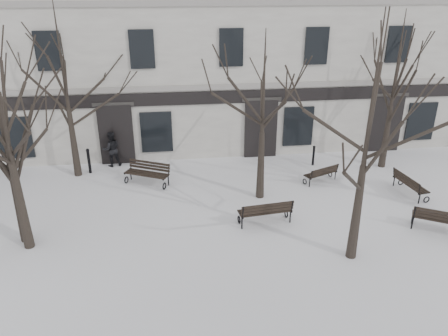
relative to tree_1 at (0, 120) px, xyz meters
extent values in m
plane|color=white|center=(6.05, -1.39, -4.35)|extent=(100.00, 100.00, 0.00)
cube|color=beige|center=(6.05, 11.61, 1.15)|extent=(40.00, 10.00, 11.00)
cube|color=gray|center=(6.05, 6.58, -0.75)|extent=(40.00, 0.12, 0.25)
cube|color=gray|center=(6.05, 6.58, 2.95)|extent=(40.00, 0.12, 0.25)
cube|color=black|center=(6.05, 6.57, -1.25)|extent=(40.00, 0.10, 0.60)
cube|color=black|center=(-2.05, 6.56, -2.85)|extent=(1.50, 0.14, 2.00)
cube|color=black|center=(2.55, 6.55, -2.90)|extent=(1.60, 0.22, 2.90)
cube|color=#2D2B28|center=(2.55, 6.51, -1.40)|extent=(1.90, 0.08, 0.18)
cube|color=black|center=(4.45, 6.56, -2.85)|extent=(1.50, 0.14, 2.00)
cube|color=black|center=(9.55, 6.55, -2.90)|extent=(1.60, 0.22, 2.90)
cube|color=#2D2B28|center=(9.55, 6.51, -1.40)|extent=(1.90, 0.08, 0.18)
cube|color=black|center=(11.45, 6.56, -2.85)|extent=(1.50, 0.14, 2.00)
cube|color=black|center=(16.05, 6.55, -2.90)|extent=(1.60, 0.22, 2.90)
cube|color=#2D2B28|center=(16.05, 6.51, -1.40)|extent=(1.90, 0.08, 0.18)
cube|color=black|center=(17.95, 6.56, -2.85)|extent=(1.50, 0.14, 2.00)
cube|color=black|center=(0.05, 6.56, 1.05)|extent=(1.10, 0.14, 1.70)
cube|color=black|center=(4.05, 6.56, 1.05)|extent=(1.10, 0.14, 1.70)
cube|color=black|center=(8.05, 6.56, 1.05)|extent=(1.10, 0.14, 1.70)
cube|color=black|center=(12.05, 6.56, 1.05)|extent=(1.10, 0.14, 1.70)
cube|color=black|center=(16.05, 6.56, 1.05)|extent=(1.10, 0.14, 1.70)
cone|color=black|center=(0.23, -0.42, -2.54)|extent=(0.34, 0.34, 3.61)
cone|color=black|center=(0.00, 0.00, -2.89)|extent=(0.34, 0.34, 2.92)
cone|color=black|center=(10.80, -2.30, -2.74)|extent=(0.34, 0.34, 3.23)
cone|color=black|center=(0.83, 5.31, -2.74)|extent=(0.34, 0.34, 3.21)
cone|color=black|center=(8.68, 2.19, -2.94)|extent=(0.34, 0.34, 2.82)
cone|color=black|center=(15.10, 4.55, -2.85)|extent=(0.34, 0.34, 3.00)
torus|color=black|center=(9.33, 0.41, -4.20)|extent=(0.09, 0.32, 0.32)
cylinder|color=black|center=(9.38, 0.02, -4.11)|extent=(0.05, 0.05, 0.49)
cube|color=black|center=(9.36, 0.21, -3.86)|extent=(0.12, 0.60, 0.05)
torus|color=black|center=(7.49, 0.19, -4.20)|extent=(0.09, 0.32, 0.32)
cylinder|color=black|center=(7.54, -0.20, -4.11)|extent=(0.05, 0.05, 0.49)
cube|color=black|center=(7.51, -0.01, -3.86)|extent=(0.12, 0.60, 0.05)
cube|color=black|center=(8.41, 0.34, -3.84)|extent=(1.96, 0.33, 0.04)
cube|color=black|center=(8.43, 0.19, -3.84)|extent=(1.96, 0.33, 0.04)
cube|color=black|center=(8.44, 0.04, -3.84)|extent=(1.96, 0.33, 0.04)
cube|color=black|center=(8.46, -0.11, -3.84)|extent=(1.96, 0.33, 0.04)
cube|color=black|center=(8.47, -0.16, -3.70)|extent=(1.95, 0.27, 0.10)
cube|color=black|center=(8.47, -0.18, -3.57)|extent=(1.95, 0.27, 0.10)
cube|color=black|center=(8.47, -0.20, -3.44)|extent=(1.95, 0.27, 0.10)
cylinder|color=black|center=(9.39, -0.07, -3.64)|extent=(0.06, 0.16, 0.54)
cylinder|color=black|center=(7.55, -0.29, -3.64)|extent=(0.06, 0.16, 0.54)
torus|color=black|center=(13.83, -0.61, -4.20)|extent=(0.21, 0.30, 0.32)
cylinder|color=black|center=(13.63, -0.95, -4.10)|extent=(0.05, 0.05, 0.49)
cube|color=black|center=(13.73, -0.78, -3.86)|extent=(0.35, 0.55, 0.05)
cube|color=black|center=(14.66, -1.04, -3.84)|extent=(1.76, 1.08, 0.04)
cube|color=black|center=(14.58, -1.18, -3.84)|extent=(1.76, 1.08, 0.04)
cube|color=black|center=(14.50, -1.31, -3.84)|extent=(1.76, 1.08, 0.04)
cube|color=black|center=(14.43, -1.44, -3.84)|extent=(1.76, 1.08, 0.04)
cube|color=black|center=(14.41, -1.48, -3.69)|extent=(1.73, 1.03, 0.10)
cube|color=black|center=(14.39, -1.50, -3.56)|extent=(1.73, 1.03, 0.10)
cube|color=black|center=(14.38, -1.52, -3.43)|extent=(1.73, 1.03, 0.10)
cylinder|color=black|center=(13.59, -1.03, -3.64)|extent=(0.12, 0.16, 0.55)
torus|color=black|center=(3.10, 4.18, -4.20)|extent=(0.19, 0.31, 0.32)
cylinder|color=black|center=(3.27, 4.53, -4.11)|extent=(0.05, 0.05, 0.49)
cube|color=black|center=(3.18, 4.35, -3.86)|extent=(0.31, 0.56, 0.05)
torus|color=black|center=(4.76, 3.36, -4.20)|extent=(0.19, 0.31, 0.32)
cylinder|color=black|center=(4.93, 3.71, -4.11)|extent=(0.05, 0.05, 0.49)
cube|color=black|center=(4.85, 3.53, -3.86)|extent=(0.31, 0.56, 0.05)
cube|color=black|center=(3.91, 3.73, -3.84)|extent=(1.80, 0.96, 0.04)
cube|color=black|center=(3.98, 3.87, -3.84)|extent=(1.80, 0.96, 0.04)
cube|color=black|center=(4.04, 4.00, -3.84)|extent=(1.80, 0.96, 0.04)
cube|color=black|center=(4.11, 4.14, -3.84)|extent=(1.80, 0.96, 0.04)
cube|color=black|center=(4.13, 4.18, -3.70)|extent=(1.78, 0.91, 0.10)
cube|color=black|center=(4.14, 4.20, -3.57)|extent=(1.78, 0.91, 0.10)
cube|color=black|center=(4.15, 4.22, -3.44)|extent=(1.78, 0.91, 0.10)
cylinder|color=black|center=(3.31, 4.61, -3.64)|extent=(0.11, 0.16, 0.54)
cylinder|color=black|center=(4.97, 3.79, -3.64)|extent=(0.11, 0.16, 0.54)
torus|color=black|center=(12.24, 3.71, -4.23)|extent=(0.14, 0.25, 0.26)
cylinder|color=black|center=(12.37, 3.42, -4.15)|extent=(0.04, 0.04, 0.40)
cube|color=black|center=(12.30, 3.56, -3.95)|extent=(0.23, 0.46, 0.04)
torus|color=black|center=(10.86, 3.11, -4.23)|extent=(0.14, 0.25, 0.26)
cylinder|color=black|center=(10.99, 2.82, -4.15)|extent=(0.04, 0.04, 0.40)
cube|color=black|center=(10.93, 2.96, -3.95)|extent=(0.23, 0.46, 0.04)
cube|color=black|center=(11.54, 3.44, -3.94)|extent=(1.49, 0.71, 0.03)
cube|color=black|center=(11.59, 3.33, -3.94)|extent=(1.49, 0.71, 0.03)
cube|color=black|center=(11.64, 3.21, -3.94)|extent=(1.49, 0.71, 0.03)
cube|color=black|center=(11.69, 3.10, -3.94)|extent=(1.49, 0.71, 0.03)
cube|color=black|center=(11.70, 3.07, -3.82)|extent=(1.47, 0.66, 0.08)
cube|color=black|center=(11.71, 3.05, -3.72)|extent=(1.47, 0.66, 0.08)
cube|color=black|center=(11.71, 3.03, -3.61)|extent=(1.47, 0.66, 0.08)
cylinder|color=black|center=(12.39, 3.35, -3.78)|extent=(0.08, 0.13, 0.44)
cylinder|color=black|center=(11.02, 2.75, -3.78)|extent=(0.08, 0.13, 0.44)
torus|color=black|center=(15.24, 0.84, -4.21)|extent=(0.29, 0.09, 0.29)
cylinder|color=black|center=(14.88, 0.79, -4.13)|extent=(0.05, 0.05, 0.45)
cube|color=black|center=(15.06, 0.82, -3.91)|extent=(0.55, 0.12, 0.05)
torus|color=black|center=(15.01, 2.51, -4.21)|extent=(0.29, 0.09, 0.29)
cylinder|color=black|center=(14.66, 2.46, -4.13)|extent=(0.05, 0.05, 0.45)
cube|color=black|center=(14.84, 2.48, -3.91)|extent=(0.55, 0.12, 0.05)
cube|color=black|center=(15.16, 1.68, -3.89)|extent=(0.32, 1.78, 0.03)
cube|color=black|center=(15.03, 1.66, -3.89)|extent=(0.32, 1.78, 0.03)
cube|color=black|center=(14.89, 1.64, -3.89)|extent=(0.32, 1.78, 0.03)
cube|color=black|center=(14.75, 1.62, -3.89)|extent=(0.32, 1.78, 0.03)
cube|color=black|center=(14.71, 1.62, -3.76)|extent=(0.27, 1.77, 0.09)
cube|color=black|center=(14.69, 1.62, -3.64)|extent=(0.27, 1.77, 0.09)
cube|color=black|center=(14.67, 1.61, -3.52)|extent=(0.27, 1.77, 0.09)
cylinder|color=black|center=(14.80, 0.78, -3.71)|extent=(0.15, 0.06, 0.49)
cylinder|color=black|center=(14.58, 2.45, -3.71)|extent=(0.15, 0.06, 0.49)
cylinder|color=black|center=(1.34, 5.50, -3.80)|extent=(0.13, 0.13, 1.11)
sphere|color=black|center=(1.34, 5.50, -3.22)|extent=(0.15, 0.15, 0.15)
cylinder|color=black|center=(11.87, 5.10, -3.89)|extent=(0.11, 0.11, 0.92)
sphere|color=black|center=(11.87, 5.10, -3.42)|extent=(0.13, 0.13, 0.13)
imported|color=black|center=(2.30, 6.21, -4.35)|extent=(0.96, 0.83, 1.71)
camera|label=1|loc=(5.22, -13.56, 4.07)|focal=35.00mm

